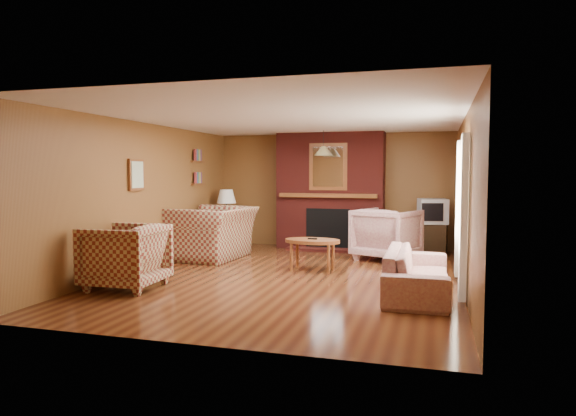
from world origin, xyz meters
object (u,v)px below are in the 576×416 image
(fireplace, at_px, (330,192))
(floral_armchair, at_px, (387,234))
(side_table, at_px, (227,235))
(crt_tv, at_px, (433,211))
(tv_stand, at_px, (432,239))
(floral_sofa, at_px, (417,272))
(coffee_table, at_px, (312,243))
(table_lamp, at_px, (226,204))
(plaid_loveseat, at_px, (212,233))
(plaid_armchair, at_px, (125,256))

(fireplace, distance_m, floral_armchair, 1.79)
(fireplace, relative_size, floral_armchair, 2.33)
(side_table, distance_m, crt_tv, 4.20)
(crt_tv, bearing_deg, side_table, -175.26)
(tv_stand, bearing_deg, floral_sofa, -88.70)
(coffee_table, bearing_deg, table_lamp, 140.47)
(crt_tv, bearing_deg, coffee_table, -129.29)
(floral_sofa, xyz_separation_m, tv_stand, (0.15, 3.43, 0.01))
(plaid_loveseat, height_order, coffee_table, plaid_loveseat)
(table_lamp, bearing_deg, fireplace, 14.29)
(floral_armchair, bearing_deg, tv_stand, -109.93)
(table_lamp, bearing_deg, tv_stand, 4.82)
(plaid_armchair, distance_m, tv_stand, 5.81)
(coffee_table, bearing_deg, side_table, 140.47)
(floral_sofa, bearing_deg, tv_stand, -3.25)
(plaid_armchair, bearing_deg, table_lamp, 179.88)
(tv_stand, xyz_separation_m, crt_tv, (0.00, -0.01, 0.54))
(floral_sofa, xyz_separation_m, crt_tv, (0.15, 3.42, 0.55))
(floral_sofa, height_order, coffee_table, floral_sofa)
(plaid_armchair, relative_size, floral_armchair, 0.95)
(plaid_armchair, relative_size, coffee_table, 1.08)
(plaid_loveseat, height_order, floral_armchair, plaid_loveseat)
(floral_armchair, xyz_separation_m, crt_tv, (0.79, 0.86, 0.37))
(plaid_armchair, distance_m, crt_tv, 5.82)
(fireplace, height_order, side_table, fireplace)
(side_table, bearing_deg, tv_stand, 4.82)
(side_table, bearing_deg, table_lamp, 0.00)
(fireplace, xyz_separation_m, plaid_armchair, (-1.95, -4.40, -0.74))
(fireplace, xyz_separation_m, floral_sofa, (1.90, -3.61, -0.89))
(fireplace, height_order, coffee_table, fireplace)
(crt_tv, bearing_deg, table_lamp, -175.26)
(floral_armchair, relative_size, table_lamp, 1.55)
(floral_armchair, bearing_deg, fireplace, -17.70)
(plaid_loveseat, height_order, floral_sofa, plaid_loveseat)
(fireplace, distance_m, coffee_table, 2.56)
(plaid_armchair, relative_size, floral_sofa, 0.49)
(fireplace, distance_m, tv_stand, 2.24)
(coffee_table, height_order, tv_stand, tv_stand)
(floral_sofa, relative_size, side_table, 3.55)
(coffee_table, bearing_deg, plaid_armchair, -137.74)
(plaid_armchair, distance_m, coffee_table, 2.92)
(coffee_table, bearing_deg, tv_stand, 50.78)
(floral_armchair, height_order, crt_tv, crt_tv)
(plaid_loveseat, bearing_deg, plaid_armchair, 2.80)
(plaid_armchair, height_order, side_table, plaid_armchair)
(side_table, distance_m, table_lamp, 0.65)
(floral_armchair, height_order, side_table, floral_armchair)
(table_lamp, distance_m, tv_stand, 4.21)
(table_lamp, bearing_deg, side_table, 0.00)
(table_lamp, height_order, crt_tv, table_lamp)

